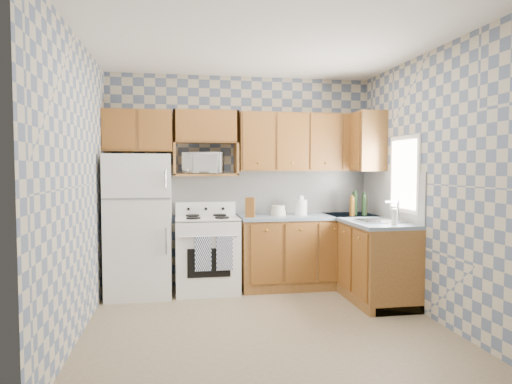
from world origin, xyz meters
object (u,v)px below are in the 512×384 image
(refrigerator, at_px, (139,225))
(microwave, at_px, (203,163))
(stove_body, at_px, (207,255))
(electric_kettle, at_px, (301,207))

(refrigerator, height_order, microwave, microwave)
(refrigerator, distance_m, stove_body, 0.89)
(microwave, xyz_separation_m, electric_kettle, (1.23, -0.12, -0.56))
(refrigerator, xyz_separation_m, electric_kettle, (2.00, 0.06, 0.18))
(refrigerator, bearing_deg, stove_body, 1.78)
(refrigerator, xyz_separation_m, microwave, (0.77, 0.18, 0.74))
(stove_body, height_order, electric_kettle, electric_kettle)
(refrigerator, relative_size, stove_body, 1.87)
(stove_body, xyz_separation_m, microwave, (-0.03, 0.15, 1.13))
(refrigerator, distance_m, electric_kettle, 2.01)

